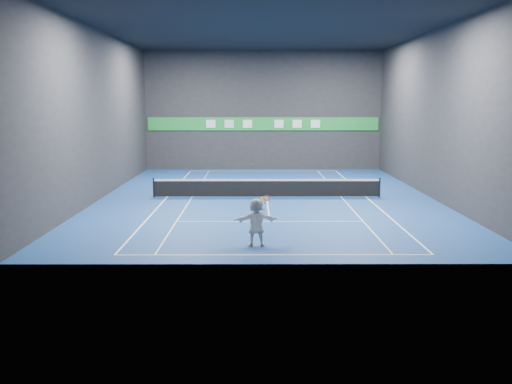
{
  "coord_description": "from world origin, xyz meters",
  "views": [
    {
      "loc": [
        -0.68,
        -30.9,
        5.25
      ],
      "look_at": [
        -0.61,
        -7.55,
        1.5
      ],
      "focal_mm": 40.0,
      "sensor_mm": 36.0,
      "label": 1
    }
  ],
  "objects_px": {
    "tennis_ball": "(251,164)",
    "tennis_net": "(267,187)",
    "tennis_racket": "(266,200)",
    "player": "(256,222)"
  },
  "relations": [
    {
      "from": "tennis_ball",
      "to": "tennis_racket",
      "type": "distance_m",
      "value": 1.4
    },
    {
      "from": "tennis_racket",
      "to": "tennis_ball",
      "type": "bearing_deg",
      "value": 175.07
    },
    {
      "from": "player",
      "to": "tennis_ball",
      "type": "xyz_separation_m",
      "value": [
        -0.17,
        0.09,
        2.11
      ]
    },
    {
      "from": "player",
      "to": "tennis_racket",
      "type": "relative_size",
      "value": 2.55
    },
    {
      "from": "tennis_ball",
      "to": "tennis_racket",
      "type": "bearing_deg",
      "value": -4.93
    },
    {
      "from": "tennis_ball",
      "to": "tennis_net",
      "type": "bearing_deg",
      "value": 85.74
    },
    {
      "from": "tennis_ball",
      "to": "tennis_racket",
      "type": "xyz_separation_m",
      "value": [
        0.54,
        -0.05,
        -1.29
      ]
    },
    {
      "from": "player",
      "to": "tennis_racket",
      "type": "xyz_separation_m",
      "value": [
        0.37,
        0.05,
        0.82
      ]
    },
    {
      "from": "tennis_ball",
      "to": "tennis_racket",
      "type": "relative_size",
      "value": 0.1
    },
    {
      "from": "tennis_ball",
      "to": "tennis_net",
      "type": "height_order",
      "value": "tennis_ball"
    }
  ]
}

